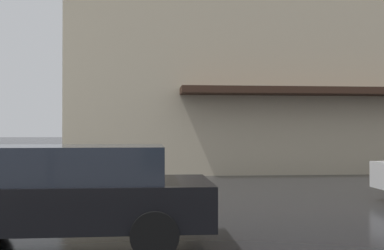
{
  "coord_description": "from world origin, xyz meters",
  "views": [
    {
      "loc": [
        -4.35,
        -5.19,
        1.63
      ],
      "look_at": [
        9.59,
        -6.46,
        1.78
      ],
      "focal_mm": 44.64,
      "sensor_mm": 36.0,
      "label": 1
    }
  ],
  "objects": [
    {
      "name": "car_black",
      "position": [
        2.5,
        -4.06,
        0.76
      ],
      "size": [
        1.85,
        4.1,
        1.41
      ],
      "color": "black",
      "rests_on": "ground_plane"
    }
  ]
}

